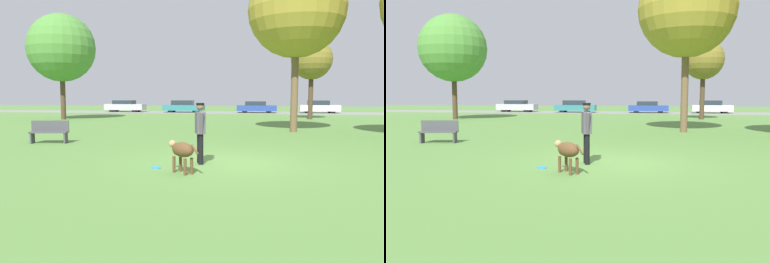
{
  "view_description": "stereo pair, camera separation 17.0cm",
  "coord_description": "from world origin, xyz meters",
  "views": [
    {
      "loc": [
        0.84,
        -9.75,
        1.74
      ],
      "look_at": [
        -0.64,
        -0.86,
        0.9
      ],
      "focal_mm": 35.0,
      "sensor_mm": 36.0,
      "label": 1
    },
    {
      "loc": [
        1.0,
        -9.72,
        1.74
      ],
      "look_at": [
        -0.64,
        -0.86,
        0.9
      ],
      "focal_mm": 35.0,
      "sensor_mm": 36.0,
      "label": 2
    }
  ],
  "objects": [
    {
      "name": "tree_far_left",
      "position": [
        -13.55,
        16.87,
        5.38
      ],
      "size": [
        5.07,
        5.07,
        7.93
      ],
      "color": "#4C3826",
      "rests_on": "ground_plane"
    },
    {
      "name": "parked_car_silver",
      "position": [
        -13.71,
        31.23,
        0.67
      ],
      "size": [
        4.51,
        1.83,
        1.32
      ],
      "rotation": [
        0.0,
        0.0,
        -0.02
      ],
      "color": "#B7B7BC",
      "rests_on": "ground_plane"
    },
    {
      "name": "park_bench",
      "position": [
        -6.75,
        3.18,
        0.45
      ],
      "size": [
        1.45,
        0.67,
        0.84
      ],
      "rotation": [
        0.0,
        0.0,
        0.19
      ],
      "color": "#47474C",
      "rests_on": "ground_plane"
    },
    {
      "name": "far_road_strip",
      "position": [
        0.0,
        31.3,
        0.01
      ],
      "size": [
        120.0,
        6.0,
        0.01
      ],
      "color": "gray",
      "rests_on": "ground_plane"
    },
    {
      "name": "frisbee",
      "position": [
        -1.51,
        -1.0,
        0.01
      ],
      "size": [
        0.25,
        0.25,
        0.02
      ],
      "color": "#268CE5",
      "rests_on": "ground_plane"
    },
    {
      "name": "dog",
      "position": [
        -0.77,
        -1.48,
        0.52
      ],
      "size": [
        0.85,
        0.79,
        0.72
      ],
      "rotation": [
        0.0,
        0.0,
        2.4
      ],
      "color": "brown",
      "rests_on": "ground_plane"
    },
    {
      "name": "tree_mid_center",
      "position": [
        2.78,
        9.27,
        5.92
      ],
      "size": [
        4.65,
        4.65,
        8.26
      ],
      "color": "brown",
      "rests_on": "ground_plane"
    },
    {
      "name": "parked_car_blue",
      "position": [
        1.08,
        31.05,
        0.62
      ],
      "size": [
        4.18,
        1.77,
        1.24
      ],
      "rotation": [
        0.0,
        0.0,
        -0.01
      ],
      "color": "#284293",
      "rests_on": "ground_plane"
    },
    {
      "name": "parked_car_white",
      "position": [
        7.62,
        31.47,
        0.66
      ],
      "size": [
        4.06,
        1.72,
        1.34
      ],
      "rotation": [
        0.0,
        0.0,
        -0.01
      ],
      "color": "white",
      "rests_on": "ground_plane"
    },
    {
      "name": "person",
      "position": [
        -0.53,
        -0.22,
        0.93
      ],
      "size": [
        0.34,
        0.69,
        1.58
      ],
      "rotation": [
        0.0,
        0.0,
        -1.28
      ],
      "color": "black",
      "rests_on": "ground_plane"
    },
    {
      "name": "parked_car_teal",
      "position": [
        -6.89,
        31.11,
        0.66
      ],
      "size": [
        4.52,
        1.86,
        1.33
      ],
      "rotation": [
        0.0,
        0.0,
        0.01
      ],
      "color": "teal",
      "rests_on": "ground_plane"
    },
    {
      "name": "ground_plane",
      "position": [
        0.0,
        0.0,
        0.0
      ],
      "size": [
        120.0,
        120.0,
        0.0
      ],
      "primitive_type": "plane",
      "color": "#56843D"
    },
    {
      "name": "tree_far_right",
      "position": [
        5.12,
        20.2,
        4.54
      ],
      "size": [
        3.08,
        3.08,
        6.12
      ],
      "color": "#4C3826",
      "rests_on": "ground_plane"
    }
  ]
}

